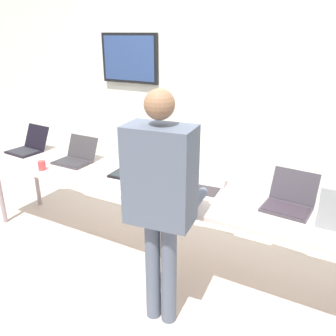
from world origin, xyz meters
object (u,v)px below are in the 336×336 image
Objects in this scene: laptop_station_4 at (289,200)px; workbench at (149,186)px; laptop_station_1 at (76,157)px; person at (161,192)px; laptop_station_2 at (133,169)px; laptop_station_0 at (29,146)px; coffee_mug at (42,165)px; laptop_station_3 at (201,182)px.

workbench is at bearing -175.27° from laptop_station_4.
person reaches higher than laptop_station_1.
laptop_station_2 is at bearing 160.02° from workbench.
coffee_mug is (0.57, -0.34, -0.02)m from laptop_station_0.
laptop_station_0 is 2.23m from person.
laptop_station_1 is 1.38m from laptop_station_3.
coffee_mug is at bearing -111.24° from laptop_station_1.
person is at bearing -26.53° from laptop_station_1.
laptop_station_3 is 1.06× the size of laptop_station_4.
laptop_station_2 is at bearing -179.28° from laptop_station_4.
person is (0.71, -0.70, 0.21)m from laptop_station_2.
person is at bearing -87.65° from laptop_station_3.
workbench is at bearing 13.42° from coffee_mug.
coffee_mug is at bearing -30.77° from laptop_station_0.
workbench is 1.63m from laptop_station_0.
workbench is 0.85m from person.
person is at bearing -134.14° from laptop_station_4.
laptop_station_4 is at bearing 0.13° from laptop_station_0.
workbench is at bearing -4.95° from laptop_station_1.
laptop_station_1 is at bearing -179.20° from laptop_station_3.
laptop_station_4 is (2.80, 0.01, -0.00)m from laptop_station_0.
laptop_station_4 is (1.40, 0.02, 0.00)m from laptop_station_2.
laptop_station_0 is at bearing -179.87° from laptop_station_4.
laptop_station_1 is (-0.92, 0.08, 0.10)m from workbench.
person reaches higher than workbench.
laptop_station_1 reaches higher than workbench.
person is (1.40, -0.70, 0.21)m from laptop_station_1.
laptop_station_2 is (1.40, -0.01, -0.01)m from laptop_station_0.
coffee_mug is at bearing 166.38° from person.
laptop_station_0 is at bearing 179.55° from laptop_station_2.
laptop_station_3 is 0.75m from person.
coffee_mug is at bearing -166.93° from laptop_station_3.
laptop_station_0 is 1.08× the size of laptop_station_2.
laptop_station_2 reaches higher than laptop_station_3.
laptop_station_1 reaches higher than coffee_mug.
laptop_station_0 is at bearing -179.79° from laptop_station_3.
person reaches higher than laptop_station_2.
laptop_station_2 is at bearing 0.05° from laptop_station_1.
workbench is 0.48m from laptop_station_3.
laptop_station_4 is 0.22× the size of person.
person is (2.11, -0.71, 0.20)m from laptop_station_0.
laptop_station_1 is (0.70, -0.01, -0.00)m from laptop_station_0.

